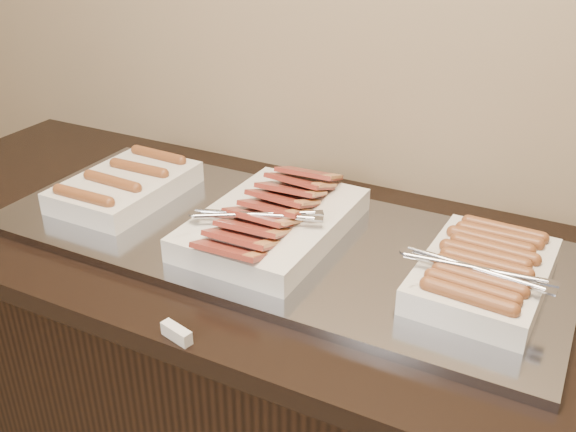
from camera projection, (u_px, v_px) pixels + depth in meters
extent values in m
cube|color=black|center=(278.00, 409.00, 1.57)|extent=(2.00, 0.70, 0.86)
cube|color=black|center=(277.00, 251.00, 1.36)|extent=(2.06, 0.76, 0.04)
cube|color=#91949F|center=(272.00, 237.00, 1.35)|extent=(1.20, 0.50, 0.02)
cube|color=silver|center=(126.00, 187.00, 1.49)|extent=(0.22, 0.32, 0.05)
cylinder|color=brown|center=(83.00, 196.00, 1.38)|extent=(0.14, 0.03, 0.03)
cylinder|color=brown|center=(112.00, 181.00, 1.44)|extent=(0.14, 0.03, 0.03)
cylinder|color=brown|center=(139.00, 168.00, 1.51)|extent=(0.14, 0.03, 0.03)
cylinder|color=brown|center=(158.00, 155.00, 1.58)|extent=(0.14, 0.03, 0.03)
cube|color=silver|center=(274.00, 223.00, 1.33)|extent=(0.27, 0.41, 0.05)
cube|color=brown|center=(233.00, 249.00, 1.19)|extent=(0.14, 0.09, 0.04)
cube|color=brown|center=(243.00, 238.00, 1.22)|extent=(0.13, 0.09, 0.04)
cube|color=brown|center=(254.00, 227.00, 1.25)|extent=(0.14, 0.10, 0.04)
cube|color=brown|center=(261.00, 216.00, 1.29)|extent=(0.14, 0.09, 0.04)
cube|color=brown|center=(276.00, 208.00, 1.31)|extent=(0.14, 0.09, 0.04)
cube|color=brown|center=(282.00, 198.00, 1.35)|extent=(0.14, 0.10, 0.04)
cube|color=brown|center=(291.00, 189.00, 1.38)|extent=(0.14, 0.09, 0.04)
cube|color=brown|center=(300.00, 181.00, 1.41)|extent=(0.14, 0.10, 0.04)
cube|color=brown|center=(309.00, 173.00, 1.44)|extent=(0.14, 0.10, 0.04)
cube|color=silver|center=(483.00, 275.00, 1.16)|extent=(0.23, 0.33, 0.05)
cylinder|color=brown|center=(468.00, 297.00, 1.04)|extent=(0.14, 0.04, 0.03)
cylinder|color=brown|center=(472.00, 288.00, 1.06)|extent=(0.14, 0.04, 0.03)
cylinder|color=brown|center=(480.00, 280.00, 1.08)|extent=(0.14, 0.03, 0.03)
cylinder|color=brown|center=(481.00, 271.00, 1.11)|extent=(0.14, 0.04, 0.03)
cylinder|color=brown|center=(486.00, 264.00, 1.13)|extent=(0.14, 0.03, 0.03)
cylinder|color=brown|center=(485.00, 255.00, 1.16)|extent=(0.14, 0.03, 0.03)
cylinder|color=brown|center=(495.00, 250.00, 1.17)|extent=(0.14, 0.04, 0.03)
cylinder|color=brown|center=(490.00, 241.00, 1.20)|extent=(0.14, 0.03, 0.03)
cylinder|color=brown|center=(499.00, 236.00, 1.22)|extent=(0.14, 0.03, 0.03)
cylinder|color=brown|center=(504.00, 230.00, 1.24)|extent=(0.14, 0.03, 0.03)
cube|color=silver|center=(177.00, 333.00, 1.06)|extent=(0.06, 0.03, 0.02)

